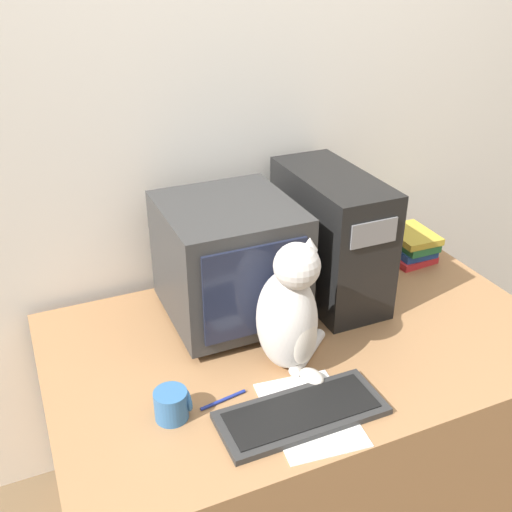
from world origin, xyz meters
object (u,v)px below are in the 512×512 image
computer_tower (330,235)px  cat (290,314)px  book_stack (410,245)px  pen (223,400)px  mug (172,405)px  crt_monitor (229,261)px  keyboard (302,413)px

computer_tower → cat: 0.44m
cat → book_stack: 0.81m
pen → computer_tower: bearing=35.9°
mug → crt_monitor: bearing=50.9°
book_stack → keyboard: bearing=-142.1°
keyboard → pen: bearing=141.3°
crt_monitor → keyboard: (-0.00, -0.50, -0.19)m
pen → mug: bearing=-178.9°
crt_monitor → book_stack: 0.77m
crt_monitor → pen: 0.45m
mug → cat: bearing=10.4°
crt_monitor → mug: bearing=-129.1°
mug → keyboard: bearing=-23.1°
cat → pen: size_ratio=3.01×
book_stack → mug: bearing=-156.4°
cat → mug: size_ratio=4.36×
crt_monitor → mug: 0.50m
crt_monitor → computer_tower: 0.36m
book_stack → mug: book_stack is taller
pen → mug: size_ratio=1.45×
computer_tower → cat: (-0.30, -0.31, -0.03)m
keyboard → book_stack: 0.96m
computer_tower → mug: size_ratio=5.24×
mug → pen: bearing=1.1°
computer_tower → book_stack: size_ratio=2.32×
computer_tower → pen: (-0.52, -0.38, -0.20)m
mug → computer_tower: bearing=30.0°
computer_tower → mug: 0.78m
cat → book_stack: (0.70, 0.40, -0.12)m
computer_tower → mug: (-0.66, -0.38, -0.17)m
book_stack → pen: (-0.92, -0.46, -0.05)m
crt_monitor → mug: crt_monitor is taller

